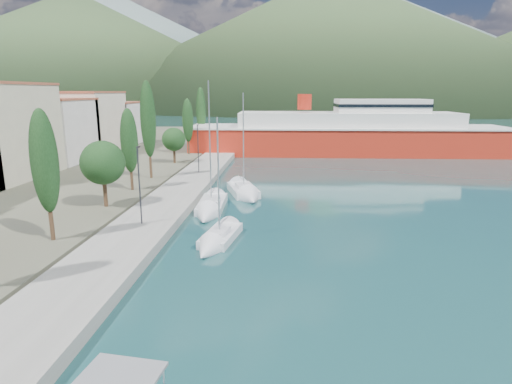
{
  "coord_description": "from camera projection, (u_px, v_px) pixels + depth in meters",
  "views": [
    {
      "loc": [
        2.22,
        -17.35,
        10.88
      ],
      "look_at": [
        0.0,
        14.0,
        3.5
      ],
      "focal_mm": 30.0,
      "sensor_mm": 36.0,
      "label": 1
    }
  ],
  "objects": [
    {
      "name": "ferry",
      "position": [
        348.0,
        135.0,
        76.44
      ],
      "size": [
        56.04,
        13.14,
        11.08
      ],
      "color": "red",
      "rests_on": "ground"
    },
    {
      "name": "town_buildings",
      "position": [
        26.0,
        133.0,
        56.26
      ],
      "size": [
        9.2,
        69.2,
        11.3
      ],
      "color": "beige",
      "rests_on": "land_strip"
    },
    {
      "name": "ground",
      "position": [
        279.0,
        127.0,
        136.03
      ],
      "size": [
        1400.0,
        1400.0,
        0.0
      ],
      "primitive_type": "plane",
      "color": "#1A4648"
    },
    {
      "name": "hills_far",
      "position": [
        386.0,
        43.0,
        593.16
      ],
      "size": [
        1480.0,
        900.0,
        180.0
      ],
      "color": "slate",
      "rests_on": "ground"
    },
    {
      "name": "hills_near",
      "position": [
        401.0,
        46.0,
        363.27
      ],
      "size": [
        1010.0,
        520.0,
        115.0
      ],
      "color": "#384F2B",
      "rests_on": "ground"
    },
    {
      "name": "tree_row",
      "position": [
        144.0,
        137.0,
        49.13
      ],
      "size": [
        3.92,
        64.05,
        11.5
      ],
      "color": "#47301E",
      "rests_on": "land_strip"
    },
    {
      "name": "quay",
      "position": [
        179.0,
        193.0,
        45.27
      ],
      "size": [
        5.0,
        88.0,
        0.8
      ],
      "primitive_type": "cube",
      "color": "gray",
      "rests_on": "ground"
    },
    {
      "name": "lamp_posts",
      "position": [
        138.0,
        184.0,
        32.48
      ],
      "size": [
        0.15,
        46.33,
        6.06
      ],
      "color": "#2D2D33",
      "rests_on": "quay"
    },
    {
      "name": "sailboat_near",
      "position": [
        214.0,
        244.0,
        30.62
      ],
      "size": [
        3.13,
        7.18,
        9.97
      ],
      "color": "silver",
      "rests_on": "ground"
    },
    {
      "name": "sailboat_mid",
      "position": [
        209.0,
        211.0,
        38.98
      ],
      "size": [
        2.65,
        8.97,
        12.79
      ],
      "color": "silver",
      "rests_on": "ground"
    },
    {
      "name": "sailboat_far",
      "position": [
        247.0,
        195.0,
        44.92
      ],
      "size": [
        4.9,
        8.43,
        11.8
      ],
      "color": "silver",
      "rests_on": "ground"
    }
  ]
}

